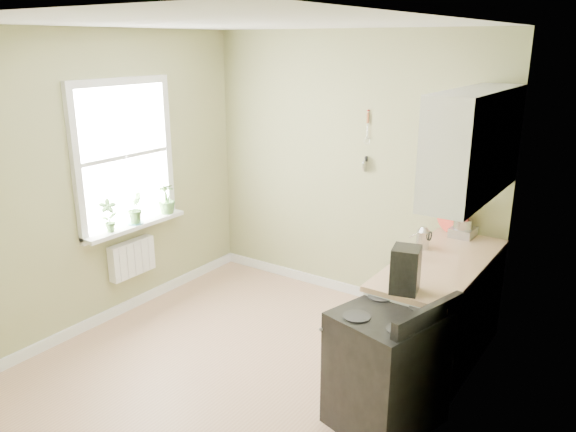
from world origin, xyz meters
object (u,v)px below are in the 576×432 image
Objects in this scene: stand_mixer at (466,217)px; coffee_maker at (405,271)px; stove at (387,367)px; kettle at (423,238)px.

coffee_maker is at bearing -88.95° from stand_mixer.
stove is 2.43× the size of stand_mixer.
coffee_maker is at bearing -76.45° from kettle.
stand_mixer is at bearing 91.38° from stove.
stove is 5.08× the size of kettle.
stand_mixer is 1.23× the size of coffee_maker.
stove is at bearing -78.65° from kettle.
stove is 1.81m from stand_mixer.
stand_mixer is 1.44m from coffee_maker.
stand_mixer is at bearing 91.05° from coffee_maker.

